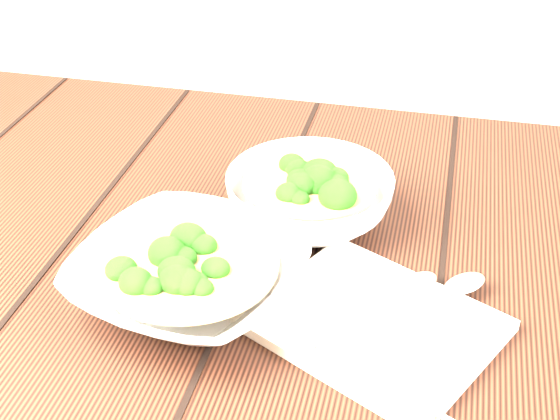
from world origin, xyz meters
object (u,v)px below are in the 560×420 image
(soup_bowl_back, at_px, (310,196))
(trivet, at_px, (264,208))
(table, at_px, (267,349))
(soup_bowl_front, at_px, (190,276))
(napkin, at_px, (374,324))

(soup_bowl_back, relative_size, trivet, 2.00)
(table, xyz_separation_m, soup_bowl_front, (-0.06, -0.07, 0.15))
(trivet, distance_m, napkin, 0.22)
(soup_bowl_back, distance_m, napkin, 0.19)
(soup_bowl_front, relative_size, napkin, 1.25)
(table, distance_m, soup_bowl_front, 0.17)
(soup_bowl_front, bearing_deg, soup_bowl_back, 62.34)
(soup_bowl_front, bearing_deg, table, 51.14)
(table, relative_size, soup_bowl_back, 5.75)
(trivet, height_order, napkin, trivet)
(soup_bowl_front, distance_m, soup_bowl_back, 0.18)
(soup_bowl_front, relative_size, soup_bowl_back, 1.25)
(soup_bowl_back, xyz_separation_m, napkin, (0.09, -0.17, -0.03))
(table, height_order, soup_bowl_back, soup_bowl_back)
(table, height_order, trivet, trivet)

